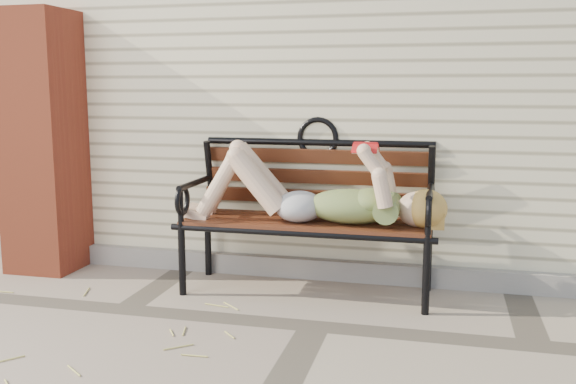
# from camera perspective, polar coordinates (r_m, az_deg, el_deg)

# --- Properties ---
(ground) EXTENTS (80.00, 80.00, 0.00)m
(ground) POSITION_cam_1_polar(r_m,az_deg,el_deg) (3.94, 2.39, -11.84)
(ground) COLOR gray
(ground) RESTS_ON ground
(house_wall) EXTENTS (8.00, 4.00, 3.00)m
(house_wall) POSITION_cam_1_polar(r_m,az_deg,el_deg) (6.65, 7.66, 9.88)
(house_wall) COLOR beige
(house_wall) RESTS_ON ground
(foundation_strip) EXTENTS (8.00, 0.10, 0.15)m
(foundation_strip) POSITION_cam_1_polar(r_m,az_deg,el_deg) (4.82, 4.69, -6.94)
(foundation_strip) COLOR gray
(foundation_strip) RESTS_ON ground
(brick_pillar) EXTENTS (0.50, 0.50, 2.00)m
(brick_pillar) POSITION_cam_1_polar(r_m,az_deg,el_deg) (5.32, -20.95, 4.14)
(brick_pillar) COLOR #AE4327
(brick_pillar) RESTS_ON ground
(garden_bench) EXTENTS (1.87, 0.74, 1.21)m
(garden_bench) POSITION_cam_1_polar(r_m,az_deg,el_deg) (4.50, 1.99, -0.22)
(garden_bench) COLOR black
(garden_bench) RESTS_ON ground
(reading_woman) EXTENTS (1.76, 0.40, 0.55)m
(reading_woman) POSITION_cam_1_polar(r_m,az_deg,el_deg) (4.35, 1.79, -0.01)
(reading_woman) COLOR #0A3947
(reading_woman) RESTS_ON ground
(straw_scatter) EXTENTS (2.83, 1.63, 0.01)m
(straw_scatter) POSITION_cam_1_polar(r_m,az_deg,el_deg) (4.17, -23.06, -11.31)
(straw_scatter) COLOR tan
(straw_scatter) RESTS_ON ground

